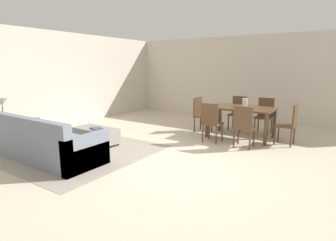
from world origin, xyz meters
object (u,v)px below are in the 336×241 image
dining_chair_head_east (290,122)px  dining_chair_head_west (201,113)px  dining_chair_near_right (244,125)px  table_lamp (2,103)px  dining_chair_far_left (238,111)px  dining_table (241,111)px  vase_centerpiece (245,103)px  book_on_ottoman (97,128)px  side_table (5,127)px  dining_chair_near_left (211,120)px  ottoman_table (96,135)px  couch (47,145)px  dining_chair_far_right (265,114)px

dining_chair_head_east → dining_chair_head_west: (-2.22, 0.04, 0.00)m
dining_chair_head_east → dining_chair_near_right: bearing=-133.6°
table_lamp → dining_chair_far_left: bearing=51.1°
dining_table → dining_chair_head_west: (-1.10, 0.00, -0.14)m
vase_centerpiece → book_on_ottoman: bearing=-135.2°
dining_chair_near_right → book_on_ottoman: (-2.74, -1.62, -0.12)m
dining_table → side_table: bearing=-137.2°
table_lamp → dining_chair_far_left: size_ratio=0.57×
dining_table → book_on_ottoman: dining_table is taller
dining_chair_head_east → table_lamp: bearing=-144.5°
dining_chair_near_left → table_lamp: bearing=-141.4°
dining_chair_near_left → ottoman_table: bearing=-142.8°
ottoman_table → dining_chair_near_right: size_ratio=1.12×
ottoman_table → book_on_ottoman: size_ratio=3.95×
dining_table → book_on_ottoman: 3.44m
dining_chair_near_left → dining_chair_far_left: same height
dining_table → dining_chair_far_left: 0.90m
side_table → table_lamp: 0.53m
dining_chair_far_left → dining_chair_head_east: size_ratio=1.00×
couch → dining_chair_far_left: bearing=64.0°
table_lamp → dining_table: 5.37m
dining_chair_near_right → dining_chair_near_left: bearing=178.1°
couch → ottoman_table: bearing=89.6°
ottoman_table → side_table: bearing=-139.4°
ottoman_table → dining_chair_far_right: dining_chair_far_right is taller
ottoman_table → vase_centerpiece: 3.57m
dining_table → dining_chair_far_right: dining_chair_far_right is taller
side_table → table_lamp: bearing=180.0°
table_lamp → book_on_ottoman: (1.55, 1.18, -0.58)m
table_lamp → dining_chair_near_left: 4.54m
table_lamp → dining_chair_far_right: (4.30, 4.45, -0.46)m
dining_chair_head_west → book_on_ottoman: bearing=-117.6°
dining_chair_near_left → dining_chair_far_right: size_ratio=1.00×
dining_chair_head_east → dining_chair_head_west: 2.22m
side_table → dining_chair_near_right: dining_chair_near_right is taller
dining_chair_near_right → dining_chair_far_right: bearing=89.6°
couch → book_on_ottoman: (0.11, 1.13, 0.11)m
ottoman_table → dining_chair_head_east: size_ratio=1.12×
table_lamp → dining_chair_far_left: table_lamp is taller
ottoman_table → dining_chair_head_west: 2.79m
side_table → dining_chair_far_right: bearing=46.0°
side_table → dining_chair_far_right: 6.19m
dining_chair_far_right → couch: bearing=-123.0°
couch → dining_table: 4.39m
dining_chair_near_right → vase_centerpiece: (-0.27, 0.84, 0.35)m
dining_table → dining_chair_head_west: 1.11m
table_lamp → dining_chair_head_west: (2.84, 3.64, -0.46)m
side_table → dining_chair_far_right: (4.30, 4.45, 0.07)m
side_table → table_lamp: (-0.00, 0.00, 0.53)m
dining_chair_head_east → book_on_ottoman: (-3.51, -2.43, -0.12)m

